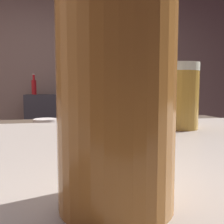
{
  "coord_description": "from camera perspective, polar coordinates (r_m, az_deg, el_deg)",
  "views": [
    {
      "loc": [
        -0.08,
        -1.4,
        1.15
      ],
      "look_at": [
        0.06,
        -0.75,
        1.09
      ],
      "focal_mm": 39.87,
      "sensor_mm": 36.0,
      "label": 1
    }
  ],
  "objects": [
    {
      "name": "chefs_knife",
      "position": [
        2.07,
        5.07,
        -2.1
      ],
      "size": [
        0.24,
        0.08,
        0.01
      ],
      "primitive_type": "cube",
      "rotation": [
        0.0,
        0.0,
        0.19
      ],
      "color": "silver",
      "rests_on": "prep_counter"
    },
    {
      "name": "wall_back",
      "position": [
        3.6,
        -11.0,
        8.27
      ],
      "size": [
        5.2,
        0.1,
        2.7
      ],
      "primitive_type": "cube",
      "color": "gray",
      "rests_on": "ground"
    },
    {
      "name": "prep_counter",
      "position": [
        2.17,
        -0.03,
        -13.82
      ],
      "size": [
        2.1,
        0.6,
        0.88
      ],
      "primitive_type": "cube",
      "color": "#4D3E31",
      "rests_on": "ground"
    },
    {
      "name": "back_shelf",
      "position": [
        3.37,
        -10.8,
        -5.28
      ],
      "size": [
        0.97,
        0.36,
        1.09
      ],
      "primitive_type": "cube",
      "color": "#35333B",
      "rests_on": "ground"
    },
    {
      "name": "bartender",
      "position": [
        1.6,
        -0.08,
        -1.41
      ],
      "size": [
        0.5,
        0.56,
        1.67
      ],
      "rotation": [
        0.0,
        0.0,
        1.91
      ],
      "color": "#2C273B",
      "rests_on": "ground"
    },
    {
      "name": "bottle_soy",
      "position": [
        3.35,
        -17.46,
        5.61
      ],
      "size": [
        0.06,
        0.06,
        0.26
      ],
      "color": "red",
      "rests_on": "back_shelf"
    },
    {
      "name": "knife_block",
      "position": [
        2.11,
        11.92,
        0.72
      ],
      "size": [
        0.1,
        0.08,
        0.27
      ],
      "color": "brown",
      "rests_on": "prep_counter"
    },
    {
      "name": "pint_glass_near",
      "position": [
        0.52,
        15.27,
        3.56
      ],
      "size": [
        0.08,
        0.08,
        0.13
      ],
      "color": "gold",
      "rests_on": "bar_counter"
    },
    {
      "name": "mixing_bowl",
      "position": [
        1.91,
        -15.03,
        -2.24
      ],
      "size": [
        0.17,
        0.17,
        0.05
      ],
      "primitive_type": "cylinder",
      "color": "silver",
      "rests_on": "prep_counter"
    },
    {
      "name": "pint_glass_far",
      "position": [
        0.17,
        0.97,
        3.75
      ],
      "size": [
        0.08,
        0.08,
        0.15
      ],
      "color": "#B16F2D",
      "rests_on": "bar_counter"
    },
    {
      "name": "bottle_vinegar",
      "position": [
        3.36,
        -7.81,
        5.26
      ],
      "size": [
        0.06,
        0.06,
        0.19
      ],
      "color": "#366193",
      "rests_on": "back_shelf"
    },
    {
      "name": "bottle_olive_oil",
      "position": [
        3.44,
        -4.52,
        5.57
      ],
      "size": [
        0.06,
        0.06,
        0.23
      ],
      "color": "black",
      "rests_on": "back_shelf"
    },
    {
      "name": "bottle_hot_sauce",
      "position": [
        3.29,
        -5.95,
        5.21
      ],
      "size": [
        0.07,
        0.07,
        0.17
      ],
      "color": "#3C5D99",
      "rests_on": "back_shelf"
    }
  ]
}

